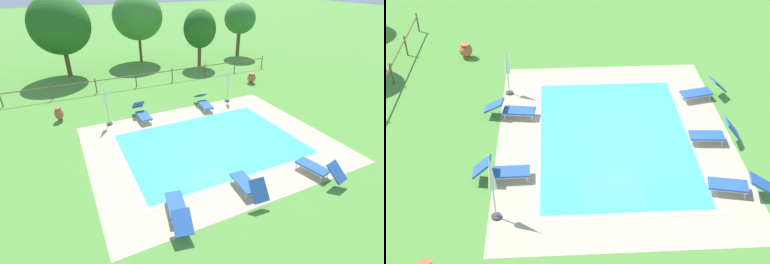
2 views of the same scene
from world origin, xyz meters
The scene contains 18 objects.
ground_plane centered at (0.00, 0.00, 0.00)m, with size 160.00×160.00×0.00m, color #518E38.
pool_deck_paving centered at (0.00, 0.00, 0.00)m, with size 11.49×8.97×0.01m, color #BCAD8E.
swimming_pool_water centered at (0.00, 0.00, 0.01)m, with size 8.22×5.69×0.01m, color #42CCD6.
pool_coping_rim centered at (0.00, 0.00, 0.01)m, with size 8.70×6.17×0.01m.
sun_lounger_north_near_steps centered at (-2.21, 4.13, 0.38)m, with size 0.63×1.96×0.90m.
sun_lounger_north_mid centered at (-0.50, -3.70, 0.39)m, with size 0.73×1.90×0.98m.
sun_lounger_north_far centered at (-3.34, -3.70, 0.36)m, with size 1.00×2.13×0.75m.
sun_lounger_north_end centered at (2.68, -4.08, 0.38)m, with size 0.99×2.03×0.90m.
sun_lounger_south_near_corner centered at (1.68, 4.00, 0.36)m, with size 0.87×2.12×0.74m.
patio_umbrella_closed_row_west centered at (3.52, 4.23, 1.44)m, with size 0.32×0.32×2.29m.
patio_umbrella_closed_row_mid_west centered at (-4.06, 4.22, 1.67)m, with size 0.32×0.32×2.53m.
terracotta_urn_near_fence centered at (7.09, 6.53, 0.40)m, with size 0.63×0.63×0.75m.
terracotta_urn_by_tree centered at (-6.47, 5.89, 0.42)m, with size 0.46×0.46×0.79m.
perimeter_fence centered at (0.38, 9.49, 0.68)m, with size 20.01×0.08×1.05m.
tree_far_west centered at (10.99, 14.29, 3.50)m, with size 3.02×3.02×4.96m.
tree_west_mid centered at (-5.22, 14.37, 3.93)m, with size 4.53×4.53×6.11m.
tree_centre centered at (5.65, 12.44, 3.18)m, with size 2.80×2.80×4.80m.
tree_far_east centered at (1.34, 16.22, 4.02)m, with size 4.44×4.44×6.06m.
Camera 1 is at (-5.91, -10.16, 7.16)m, focal length 26.35 mm.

